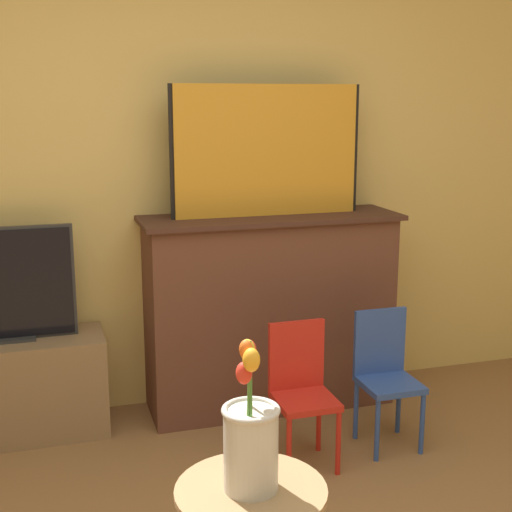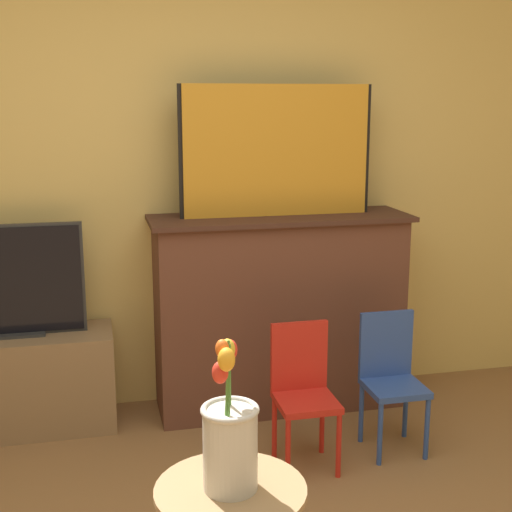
% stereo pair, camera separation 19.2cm
% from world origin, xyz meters
% --- Properties ---
extents(wall_back, '(8.00, 0.06, 2.70)m').
position_xyz_m(wall_back, '(0.00, 2.13, 1.35)').
color(wall_back, '#E0BC66').
rests_on(wall_back, ground).
extents(fireplace_mantel, '(1.38, 0.45, 1.07)m').
position_xyz_m(fireplace_mantel, '(0.52, 1.90, 0.55)').
color(fireplace_mantel, brown).
rests_on(fireplace_mantel, ground).
extents(painting, '(1.02, 0.03, 0.68)m').
position_xyz_m(painting, '(0.50, 1.90, 1.41)').
color(painting, black).
rests_on(painting, fireplace_mantel).
extents(tv_stand, '(0.91, 0.37, 0.51)m').
position_xyz_m(tv_stand, '(-0.83, 1.90, 0.25)').
color(tv_stand, olive).
rests_on(tv_stand, ground).
extents(tv_monitor, '(0.66, 0.12, 0.57)m').
position_xyz_m(tv_monitor, '(-0.83, 1.90, 0.78)').
color(tv_monitor, '#2D2D2D').
rests_on(tv_monitor, tv_stand).
extents(chair_red, '(0.27, 0.27, 0.67)m').
position_xyz_m(chair_red, '(0.46, 1.24, 0.37)').
color(chair_red, red).
rests_on(chair_red, ground).
extents(chair_blue, '(0.27, 0.27, 0.67)m').
position_xyz_m(chair_blue, '(0.92, 1.30, 0.37)').
color(chair_blue, '#2D4C99').
rests_on(chair_blue, ground).
extents(vase_tulips, '(0.18, 0.22, 0.51)m').
position_xyz_m(vase_tulips, '(-0.08, 0.25, 0.67)').
color(vase_tulips, beige).
rests_on(vase_tulips, side_table).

